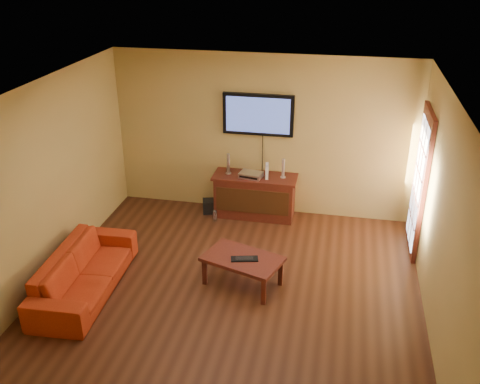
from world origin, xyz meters
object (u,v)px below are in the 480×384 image
(coffee_table, at_px, (243,261))
(bottle, at_px, (215,216))
(sofa, at_px, (84,265))
(keyboard, at_px, (244,259))
(game_console, at_px, (267,171))
(speaker_right, at_px, (283,169))
(media_console, at_px, (255,196))
(av_receiver, at_px, (251,175))
(subwoofer, at_px, (209,206))
(speaker_left, at_px, (228,165))
(television, at_px, (258,115))

(coffee_table, relative_size, bottle, 5.81)
(sofa, xyz_separation_m, keyboard, (2.06, 0.50, 0.05))
(game_console, height_order, keyboard, game_console)
(sofa, xyz_separation_m, speaker_right, (2.30, 2.61, 0.49))
(media_console, bearing_deg, coffee_table, -84.52)
(media_console, height_order, av_receiver, av_receiver)
(av_receiver, bearing_deg, bottle, -143.77)
(coffee_table, xyz_separation_m, subwoofer, (-0.98, 2.00, -0.26))
(speaker_left, height_order, speaker_right, speaker_left)
(coffee_table, bearing_deg, subwoofer, 116.11)
(coffee_table, relative_size, sofa, 0.58)
(television, xyz_separation_m, subwoofer, (-0.79, -0.26, -1.61))
(television, bearing_deg, coffee_table, -85.06)
(television, xyz_separation_m, bottle, (-0.62, -0.55, -1.63))
(television, bearing_deg, sofa, -123.20)
(speaker_right, bearing_deg, av_receiver, -170.57)
(speaker_left, bearing_deg, television, 24.68)
(coffee_table, xyz_separation_m, game_console, (0.01, 2.01, 0.48))
(bottle, relative_size, keyboard, 0.52)
(game_console, distance_m, bottle, 1.16)
(speaker_left, height_order, game_console, speaker_left)
(media_console, distance_m, subwoofer, 0.83)
(subwoofer, xyz_separation_m, keyboard, (1.02, -2.05, 0.32))
(media_console, xyz_separation_m, bottle, (-0.62, -0.33, -0.28))
(speaker_left, xyz_separation_m, subwoofer, (-0.33, -0.05, -0.78))
(subwoofer, bearing_deg, sofa, -128.69)
(av_receiver, distance_m, bottle, 0.92)
(bottle, bearing_deg, coffee_table, -64.58)
(sofa, distance_m, keyboard, 2.13)
(keyboard, bearing_deg, game_console, 90.71)
(speaker_left, relative_size, game_console, 1.47)
(game_console, bearing_deg, av_receiver, 177.40)
(subwoofer, distance_m, bottle, 0.34)
(media_console, bearing_deg, subwoofer, -177.71)
(av_receiver, distance_m, game_console, 0.27)
(coffee_table, bearing_deg, media_console, 95.48)
(speaker_right, distance_m, keyboard, 2.17)
(speaker_right, xyz_separation_m, keyboard, (-0.23, -2.11, -0.45))
(coffee_table, distance_m, bottle, 1.91)
(television, distance_m, sofa, 3.61)
(speaker_right, bearing_deg, subwoofer, -177.08)
(sofa, bearing_deg, keyboard, -79.07)
(television, height_order, speaker_left, television)
(media_console, distance_m, av_receiver, 0.41)
(keyboard, bearing_deg, av_receiver, 98.04)
(av_receiver, relative_size, subwoofer, 1.63)
(television, xyz_separation_m, game_console, (0.20, -0.25, -0.87))
(television, xyz_separation_m, sofa, (-1.84, -2.81, -1.33))
(media_console, relative_size, subwoofer, 6.21)
(subwoofer, bearing_deg, game_console, -16.13)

